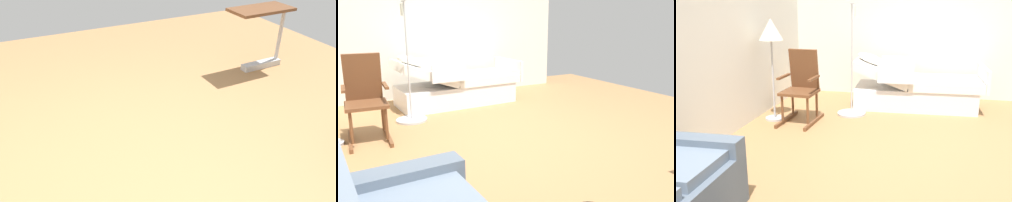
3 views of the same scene
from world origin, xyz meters
TOP-DOWN VIEW (x-y plane):
  - ground_plane at (0.00, 0.00)m, footprint 7.49×7.49m
  - back_wall at (0.00, 2.38)m, footprint 6.20×0.10m
  - side_wall at (3.05, 0.00)m, footprint 0.10×4.86m
  - hospital_bed at (2.24, 0.03)m, footprint 1.08×2.16m
  - rocking_chair at (1.08, 1.61)m, footprint 0.78×0.52m
  - floor_lamp at (1.06, 2.03)m, footprint 0.34×0.34m
  - iv_pole at (1.58, 0.96)m, footprint 0.44×0.44m

SIDE VIEW (x-z plane):
  - ground_plane at x=0.00m, z-range 0.00..0.00m
  - iv_pole at x=1.58m, z-range -0.59..1.09m
  - hospital_bed at x=2.24m, z-range -0.17..0.76m
  - rocking_chair at x=1.08m, z-range -0.02..1.03m
  - floor_lamp at x=1.06m, z-range 0.49..1.97m
  - back_wall at x=0.00m, z-range 0.00..2.70m
  - side_wall at x=3.05m, z-range 0.00..2.70m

